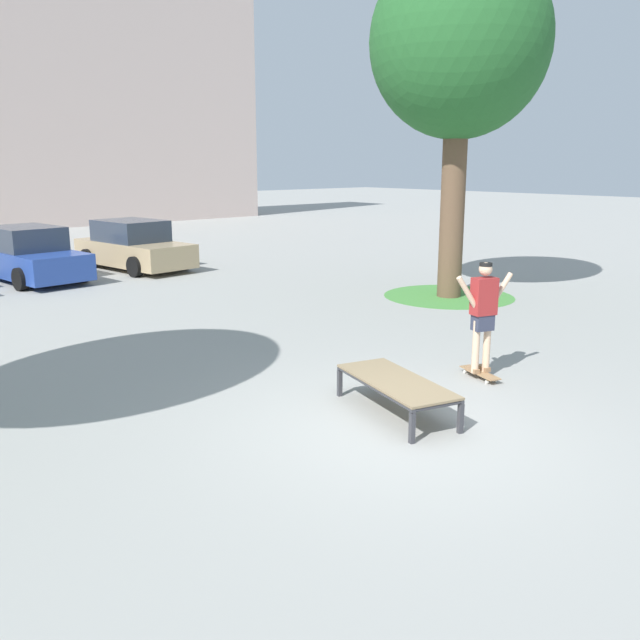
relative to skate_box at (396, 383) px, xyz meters
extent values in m
plane|color=#999993|center=(-0.42, -0.42, -0.41)|extent=(120.00, 120.00, 0.00)
cube|color=#38383D|center=(-0.09, 0.98, -0.22)|extent=(0.07, 0.07, 0.38)
cube|color=#38383D|center=(0.59, 0.79, -0.22)|extent=(0.07, 0.07, 0.38)
cube|color=#38383D|center=(-0.59, -0.79, -0.22)|extent=(0.07, 0.07, 0.38)
cube|color=#38383D|center=(0.09, -0.98, -0.22)|extent=(0.07, 0.07, 0.38)
cylinder|color=#38383D|center=(-0.34, 0.09, -0.01)|extent=(0.56, 1.84, 0.05)
cylinder|color=#38383D|center=(0.34, -0.09, -0.01)|extent=(0.56, 1.84, 0.05)
cylinder|color=#38383D|center=(0.25, 0.89, -0.01)|extent=(0.75, 0.25, 0.05)
cylinder|color=#38383D|center=(-0.25, -0.89, -0.01)|extent=(0.75, 0.25, 0.05)
cube|color=#847051|center=(0.00, 0.00, 0.03)|extent=(1.24, 2.03, 0.03)
cube|color=#9E754C|center=(2.09, 0.16, -0.33)|extent=(0.44, 0.82, 0.02)
cylinder|color=silver|center=(2.11, 0.45, -0.39)|extent=(0.05, 0.06, 0.06)
cylinder|color=silver|center=(2.25, 0.40, -0.39)|extent=(0.05, 0.06, 0.06)
cylinder|color=silver|center=(1.93, -0.08, -0.39)|extent=(0.05, 0.06, 0.06)
cylinder|color=silver|center=(2.07, -0.13, -0.39)|extent=(0.05, 0.06, 0.06)
cylinder|color=beige|center=(1.99, 0.19, 0.09)|extent=(0.11, 0.11, 0.82)
cube|color=#99704C|center=(2.01, 0.24, -0.29)|extent=(0.17, 0.26, 0.07)
cylinder|color=beige|center=(2.18, 0.13, 0.09)|extent=(0.11, 0.11, 0.82)
cube|color=#99704C|center=(2.20, 0.17, -0.29)|extent=(0.17, 0.26, 0.07)
cube|color=#33384C|center=(2.09, 0.16, 0.46)|extent=(0.35, 0.28, 0.24)
cube|color=maroon|center=(2.09, 0.16, 0.86)|extent=(0.41, 0.32, 0.56)
cylinder|color=beige|center=(1.80, 0.25, 0.94)|extent=(0.40, 0.20, 0.52)
cylinder|color=beige|center=(2.37, 0.06, 0.94)|extent=(0.40, 0.20, 0.52)
sphere|color=beige|center=(2.09, 0.16, 1.27)|extent=(0.20, 0.20, 0.20)
cylinder|color=black|center=(2.09, 0.16, 1.34)|extent=(0.19, 0.19, 0.05)
cylinder|color=brown|center=(6.94, 4.55, 1.66)|extent=(0.58, 0.58, 4.15)
ellipsoid|color=#235B28|center=(6.94, 4.55, 5.49)|extent=(4.13, 4.13, 4.33)
cylinder|color=#47893D|center=(6.94, 4.55, -0.41)|extent=(3.19, 3.19, 0.01)
cube|color=#28479E|center=(0.00, 13.70, 0.10)|extent=(2.11, 4.35, 0.70)
cube|color=#2D3847|center=(-0.02, 13.85, 0.77)|extent=(1.76, 2.24, 0.64)
cylinder|color=black|center=(0.97, 12.49, -0.11)|extent=(0.28, 0.62, 0.60)
cylinder|color=black|center=(-0.72, 12.32, -0.11)|extent=(0.28, 0.62, 0.60)
cylinder|color=black|center=(0.72, 15.08, -0.11)|extent=(0.28, 0.62, 0.60)
cube|color=tan|center=(3.17, 13.73, 0.10)|extent=(2.17, 4.37, 0.70)
cube|color=#2D3847|center=(3.15, 13.88, 0.77)|extent=(1.79, 2.27, 0.64)
cylinder|color=black|center=(4.16, 12.53, -0.11)|extent=(0.29, 0.62, 0.60)
cylinder|color=black|center=(2.47, 12.34, -0.11)|extent=(0.29, 0.62, 0.60)
cylinder|color=black|center=(3.86, 15.12, -0.11)|extent=(0.29, 0.62, 0.60)
cylinder|color=black|center=(2.17, 14.92, -0.11)|extent=(0.29, 0.62, 0.60)
camera|label=1|loc=(-6.31, -5.64, 2.81)|focal=37.97mm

